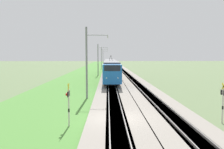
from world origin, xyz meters
TOP-DOWN VIEW (x-y plane):
  - ground_plane at (0.00, 0.00)m, footprint 400.00×400.00m
  - ballast_main at (50.00, 0.00)m, footprint 240.00×4.40m
  - ballast_adjacent at (50.00, -4.32)m, footprint 240.00×4.40m
  - track_main at (50.00, 0.00)m, footprint 240.00×1.57m
  - track_adjacent at (50.00, -4.32)m, footprint 240.00×1.57m
  - grass_verge at (50.00, 6.45)m, footprint 240.00×10.80m
  - passenger_train at (34.42, 0.00)m, footprint 40.06×2.86m
  - crossing_signal_near at (-1.25, 3.34)m, footprint 0.70×0.23m
  - crossing_signal_far at (-0.49, -7.79)m, footprint 0.70×0.23m
  - catenary_mast_near at (8.70, 2.96)m, footprint 0.22×2.56m
  - catenary_mast_mid at (38.00, 2.96)m, footprint 0.22×2.56m
  - catenary_mast_far at (67.30, 2.97)m, footprint 0.22×2.56m
  - catenary_mast_distant at (96.60, 2.96)m, footprint 0.22×2.56m

SIDE VIEW (x-z plane):
  - ground_plane at x=0.00m, z-range 0.00..0.00m
  - grass_verge at x=50.00m, z-range 0.00..0.12m
  - ballast_main at x=50.00m, z-range 0.00..0.30m
  - ballast_adjacent at x=50.00m, z-range 0.00..0.30m
  - track_main at x=50.00m, z-range -0.07..0.38m
  - track_adjacent at x=50.00m, z-range -0.07..0.38m
  - crossing_signal_far at x=-0.49m, z-range 0.31..3.32m
  - crossing_signal_near at x=-1.25m, z-range 0.33..3.43m
  - passenger_train at x=34.42m, z-range -0.16..4.91m
  - catenary_mast_mid at x=38.00m, z-range 0.14..8.06m
  - catenary_mast_near at x=8.70m, z-range 0.14..8.34m
  - catenary_mast_distant at x=96.60m, z-range 0.14..8.39m
  - catenary_mast_far at x=67.30m, z-range 0.14..8.47m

